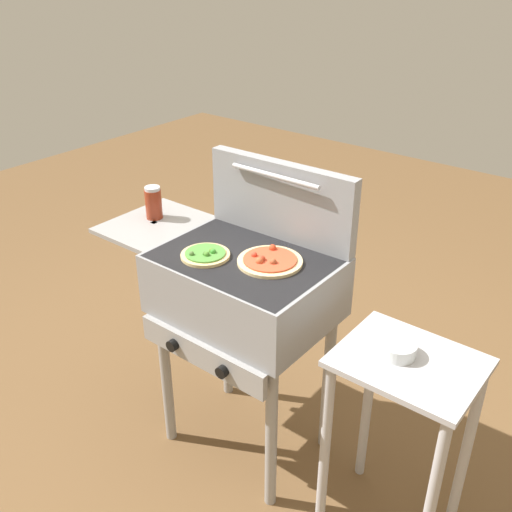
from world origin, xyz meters
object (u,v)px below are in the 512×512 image
Objects in this scene: pizza_veggie at (205,254)px; sauce_jar at (153,203)px; prep_table at (401,412)px; topping_bowl_near at (398,350)px; grill at (242,290)px; pizza_pepperoni at (269,261)px.

pizza_veggie is 0.42m from sauce_jar.
prep_table is 0.24m from topping_bowl_near.
prep_table is (0.77, 0.09, -0.37)m from pizza_veggie.
sauce_jar is (-0.50, 0.04, 0.21)m from grill.
prep_table is at bearing -1.84° from pizza_pepperoni.
sauce_jar is 1.25m from prep_table.
pizza_veggie is 0.86m from prep_table.
topping_bowl_near is at bearing -2.11° from pizza_pepperoni.
pizza_pepperoni is 0.54m from topping_bowl_near.
sauce_jar reaches higher than grill.
sauce_jar reaches higher than pizza_pepperoni.
grill is 0.20m from pizza_veggie.
pizza_veggie is at bearing -139.71° from grill.
topping_bowl_near is (1.13, -0.03, -0.19)m from sauce_jar.
prep_table is at bearing -1.65° from sauce_jar.
pizza_pepperoni is 2.01× the size of topping_bowl_near.
prep_table is at bearing 0.37° from grill.
prep_table is (0.67, 0.00, -0.22)m from grill.
pizza_veggie is 1.32× the size of sauce_jar.
pizza_veggie is (-0.10, -0.08, 0.15)m from grill.
topping_bowl_near is at bearing -1.77° from sauce_jar.
grill reaches higher than topping_bowl_near.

